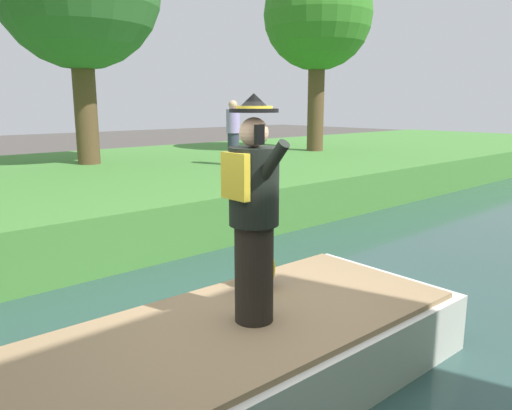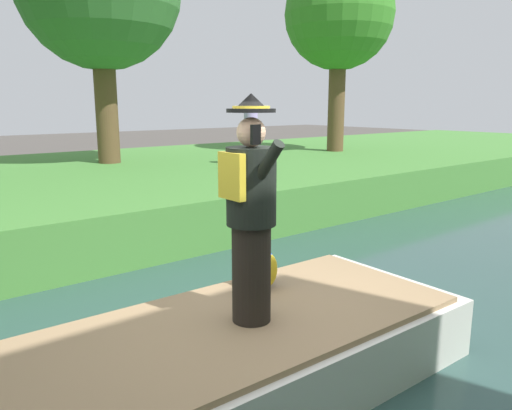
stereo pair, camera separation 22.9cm
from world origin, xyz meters
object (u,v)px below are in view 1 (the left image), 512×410
(person_bystander, at_px, (233,132))
(boat, at_px, (241,355))
(parrot_plush, at_px, (257,262))
(person_pirate, at_px, (254,212))
(tree_tall, at_px, (318,17))

(person_bystander, bearing_deg, boat, -38.98)
(person_bystander, bearing_deg, parrot_plush, -37.64)
(boat, distance_m, person_pirate, 1.24)
(parrot_plush, xyz_separation_m, tree_tall, (-7.36, 9.20, 4.20))
(person_pirate, height_order, tree_tall, tree_tall)
(tree_tall, distance_m, person_bystander, 5.73)
(boat, relative_size, parrot_plush, 7.44)
(boat, bearing_deg, person_pirate, 59.64)
(person_pirate, height_order, person_bystander, person_bystander)
(boat, relative_size, person_pirate, 2.29)
(tree_tall, height_order, person_bystander, tree_tall)
(boat, height_order, parrot_plush, parrot_plush)
(parrot_plush, bearing_deg, boat, -51.71)
(boat, bearing_deg, parrot_plush, 128.29)
(person_pirate, xyz_separation_m, person_bystander, (-6.70, 5.28, 0.14))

